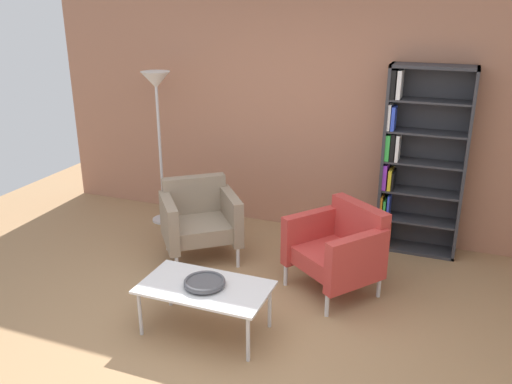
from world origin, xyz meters
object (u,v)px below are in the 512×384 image
Objects in this scene: coffee_table_low at (205,290)px; armchair_corner_red at (199,218)px; decorative_bowl at (205,282)px; armchair_by_bookshelf at (339,247)px; floor_lamp_torchiere at (157,98)px; bookshelf_tall at (417,161)px.

armchair_corner_red reaches higher than coffee_table_low.
armchair_by_bookshelf reaches higher than decorative_bowl.
floor_lamp_torchiere is (-1.45, 1.84, 1.01)m from decorative_bowl.
decorative_bowl is 2.55m from floor_lamp_torchiere.
armchair_corner_red reaches higher than decorative_bowl.
armchair_by_bookshelf is at bearing -44.59° from armchair_corner_red.
armchair_corner_red is at bearing 118.61° from decorative_bowl.
floor_lamp_torchiere reaches higher than armchair_corner_red.
coffee_table_low is at bearing -122.07° from bookshelf_tall.
armchair_corner_red is 0.55× the size of floor_lamp_torchiere.
floor_lamp_torchiere is at bearing 128.30° from coffee_table_low.
decorative_bowl is 0.34× the size of armchair_by_bookshelf.
decorative_bowl reaches higher than coffee_table_low.
decorative_bowl is at bearing -91.76° from armchair_by_bookshelf.
coffee_table_low is 1.30m from armchair_by_bookshelf.
armchair_by_bookshelf is at bearing -20.07° from floor_lamp_torchiere.
armchair_corner_red is 1.00× the size of armchair_by_bookshelf.
floor_lamp_torchiere reaches higher than armchair_by_bookshelf.
floor_lamp_torchiere is at bearing -162.83° from armchair_by_bookshelf.
bookshelf_tall is at bearing 57.93° from coffee_table_low.
decorative_bowl is 0.18× the size of floor_lamp_torchiere.
coffee_table_low is at bearing 0.00° from decorative_bowl.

